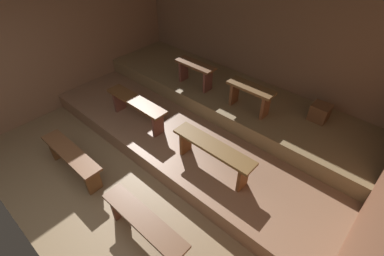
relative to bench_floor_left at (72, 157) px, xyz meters
name	(u,v)px	position (x,y,z in m)	size (l,w,h in m)	color
ground	(180,151)	(0.84, 1.47, -0.39)	(6.24, 5.00, 0.08)	olive
wall_back	(256,39)	(0.84, 3.60, 0.98)	(6.24, 0.06, 2.67)	#826149
wall_left	(76,34)	(-1.91, 1.47, 0.98)	(0.06, 5.00, 2.67)	#8A644A
platform_lower	(205,125)	(0.84, 2.16, -0.21)	(5.44, 2.82, 0.28)	#866147
platform_middle	(229,96)	(0.84, 2.85, 0.07)	(5.44, 1.43, 0.28)	olive
bench_floor_left	(72,157)	(0.00, 0.00, 0.00)	(1.29, 0.28, 0.46)	brown
bench_floor_right	(144,224)	(1.68, 0.00, 0.00)	(1.29, 0.28, 0.46)	brown
bench_lower_left	(136,105)	(0.00, 1.30, 0.28)	(1.30, 0.28, 0.46)	brown
bench_lower_right	(213,151)	(1.68, 1.30, 0.28)	(1.30, 0.28, 0.46)	brown
bench_middle_left	(195,70)	(0.23, 2.56, 0.54)	(0.81, 0.28, 0.46)	brown
bench_middle_right	(250,94)	(1.45, 2.56, 0.54)	(0.81, 0.28, 0.46)	brown
wooden_crate_middle	(320,112)	(2.45, 3.10, 0.35)	(0.28, 0.28, 0.28)	brown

